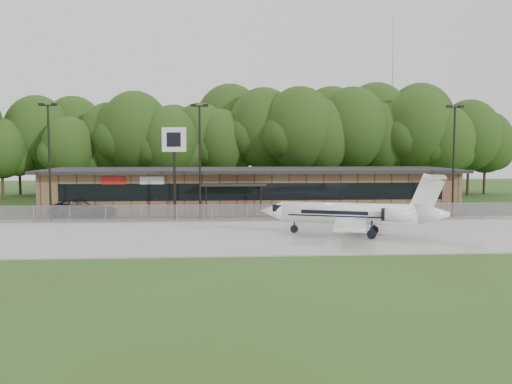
{
  "coord_description": "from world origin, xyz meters",
  "views": [
    {
      "loc": [
        -3.47,
        -34.01,
        6.43
      ],
      "look_at": [
        -0.34,
        12.0,
        2.82
      ],
      "focal_mm": 40.0,
      "sensor_mm": 36.0,
      "label": 1
    }
  ],
  "objects": [
    {
      "name": "ground",
      "position": [
        0.0,
        0.0,
        0.0
      ],
      "size": [
        160.0,
        160.0,
        0.0
      ],
      "primitive_type": "plane",
      "color": "#304C1B",
      "rests_on": "ground"
    },
    {
      "name": "fence",
      "position": [
        0.0,
        15.0,
        0.78
      ],
      "size": [
        46.0,
        0.04,
        1.52
      ],
      "color": "gray",
      "rests_on": "ground"
    },
    {
      "name": "suv",
      "position": [
        -15.71,
        19.39,
        0.85
      ],
      "size": [
        6.5,
        3.8,
        1.7
      ],
      "primitive_type": "imported",
      "rotation": [
        0.0,
        0.0,
        1.4
      ],
      "color": "#2C2C2E",
      "rests_on": "ground"
    },
    {
      "name": "light_pole_mid",
      "position": [
        -5.0,
        16.5,
        5.98
      ],
      "size": [
        1.55,
        0.3,
        10.23
      ],
      "color": "black",
      "rests_on": "ground"
    },
    {
      "name": "radio_mast",
      "position": [
        22.0,
        48.0,
        12.5
      ],
      "size": [
        0.2,
        0.2,
        25.0
      ],
      "primitive_type": "cylinder",
      "color": "gray",
      "rests_on": "ground"
    },
    {
      "name": "terminal",
      "position": [
        -0.0,
        23.94,
        2.18
      ],
      "size": [
        41.0,
        11.65,
        4.3
      ],
      "color": "brown",
      "rests_on": "ground"
    },
    {
      "name": "light_pole_right",
      "position": [
        18.0,
        16.5,
        5.98
      ],
      "size": [
        1.55,
        0.3,
        10.23
      ],
      "color": "black",
      "rests_on": "ground"
    },
    {
      "name": "treeline",
      "position": [
        0.0,
        42.0,
        7.5
      ],
      "size": [
        72.0,
        12.0,
        15.0
      ],
      "primitive_type": null,
      "color": "#233D13",
      "rests_on": "ground"
    },
    {
      "name": "parking_lot",
      "position": [
        0.0,
        19.5,
        0.03
      ],
      "size": [
        50.0,
        9.0,
        0.06
      ],
      "primitive_type": "cube",
      "color": "#383835",
      "rests_on": "ground"
    },
    {
      "name": "apron",
      "position": [
        0.0,
        8.0,
        0.04
      ],
      "size": [
        64.0,
        18.0,
        0.08
      ],
      "primitive_type": "cube",
      "color": "#9E9B93",
      "rests_on": "ground"
    },
    {
      "name": "business_jet",
      "position": [
        6.43,
        5.96,
        1.64
      ],
      "size": [
        13.44,
        12.02,
        4.59
      ],
      "rotation": [
        0.0,
        0.0,
        -0.35
      ],
      "color": "white",
      "rests_on": "ground"
    },
    {
      "name": "pole_sign",
      "position": [
        -7.26,
        16.8,
        6.27
      ],
      "size": [
        2.16,
        0.62,
        8.2
      ],
      "rotation": [
        0.0,
        0.0,
        -0.18
      ],
      "color": "black",
      "rests_on": "ground"
    },
    {
      "name": "light_pole_left",
      "position": [
        -18.0,
        16.5,
        5.98
      ],
      "size": [
        1.55,
        0.3,
        10.23
      ],
      "color": "black",
      "rests_on": "ground"
    }
  ]
}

